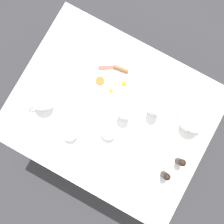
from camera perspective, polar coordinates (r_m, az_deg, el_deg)
ground_plane at (r=2.14m, az=-0.00°, el=-1.95°), size 8.00×8.00×0.00m
table at (r=1.43m, az=-0.00°, el=-0.32°), size 0.98×1.23×0.78m
breakfast_plate at (r=1.39m, az=0.25°, el=8.70°), size 0.31×0.31×0.04m
teapot_near at (r=1.38m, az=-17.62°, el=2.95°), size 0.17×0.15×0.13m
teapot_far at (r=1.39m, az=20.17°, el=-2.44°), size 0.13×0.21×0.13m
teacup_with_saucer_left at (r=1.35m, az=-10.79°, el=-5.49°), size 0.15×0.15×0.06m
teacup_with_saucer_right at (r=1.33m, az=-0.87°, el=-5.36°), size 0.15×0.15×0.06m
water_glass_tall at (r=1.30m, az=3.19°, el=-0.32°), size 0.07×0.07×0.12m
water_glass_short at (r=1.32m, az=11.04°, el=0.73°), size 0.07×0.07×0.13m
pepper_grinder at (r=1.36m, az=13.85°, el=-15.88°), size 0.04×0.04×0.10m
salt_grinder at (r=1.37m, az=17.52°, el=-12.36°), size 0.04×0.04×0.10m
napkin_folded at (r=1.43m, az=13.10°, el=8.76°), size 0.14×0.15×0.01m
fork_by_plate at (r=1.38m, az=-0.62°, el=-16.25°), size 0.02×0.16×0.00m
knife_by_plate at (r=1.47m, az=-10.55°, el=15.47°), size 0.17×0.16×0.00m
spoon_for_tea at (r=1.38m, az=9.47°, el=-12.08°), size 0.08×0.15×0.00m
fork_spare at (r=1.42m, az=8.38°, el=-20.50°), size 0.19×0.06×0.00m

